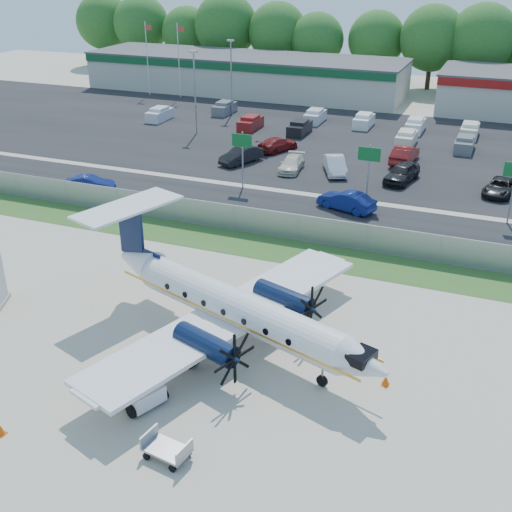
% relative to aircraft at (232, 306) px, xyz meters
% --- Properties ---
extents(ground, '(170.00, 170.00, 0.00)m').
position_rel_aircraft_xyz_m(ground, '(-1.03, -0.08, -2.23)').
color(ground, '#B6AD9A').
rests_on(ground, ground).
extents(grass_verge, '(170.00, 4.00, 0.02)m').
position_rel_aircraft_xyz_m(grass_verge, '(-1.03, 11.92, -2.22)').
color(grass_verge, '#2D561E').
rests_on(grass_verge, ground).
extents(access_road, '(170.00, 8.00, 0.02)m').
position_rel_aircraft_xyz_m(access_road, '(-1.03, 18.92, -2.22)').
color(access_road, black).
rests_on(access_road, ground).
extents(parking_lot, '(170.00, 32.00, 0.02)m').
position_rel_aircraft_xyz_m(parking_lot, '(-1.03, 39.92, -2.22)').
color(parking_lot, black).
rests_on(parking_lot, ground).
extents(perimeter_fence, '(120.00, 0.06, 1.99)m').
position_rel_aircraft_xyz_m(perimeter_fence, '(-1.03, 13.92, -1.23)').
color(perimeter_fence, gray).
rests_on(perimeter_fence, ground).
extents(building_west, '(46.40, 12.40, 5.24)m').
position_rel_aircraft_xyz_m(building_west, '(-25.03, 61.90, 0.40)').
color(building_west, '#B9B6A7').
rests_on(building_west, ground).
extents(sign_left, '(1.80, 0.26, 5.00)m').
position_rel_aircraft_xyz_m(sign_left, '(-9.03, 22.83, 1.38)').
color(sign_left, gray).
rests_on(sign_left, ground).
extents(sign_mid, '(1.80, 0.26, 5.00)m').
position_rel_aircraft_xyz_m(sign_mid, '(1.97, 22.83, 1.38)').
color(sign_mid, gray).
rests_on(sign_mid, ground).
extents(flagpole_west, '(1.06, 0.12, 10.00)m').
position_rel_aircraft_xyz_m(flagpole_west, '(-36.96, 54.92, 3.41)').
color(flagpole_west, silver).
rests_on(flagpole_west, ground).
extents(flagpole_east, '(1.06, 0.12, 10.00)m').
position_rel_aircraft_xyz_m(flagpole_east, '(-31.96, 54.92, 3.41)').
color(flagpole_east, silver).
rests_on(flagpole_east, ground).
extents(light_pole_nw, '(0.90, 0.35, 9.09)m').
position_rel_aircraft_xyz_m(light_pole_nw, '(-21.03, 37.92, 3.00)').
color(light_pole_nw, gray).
rests_on(light_pole_nw, ground).
extents(light_pole_sw, '(0.90, 0.35, 9.09)m').
position_rel_aircraft_xyz_m(light_pole_sw, '(-21.03, 47.92, 3.00)').
color(light_pole_sw, gray).
rests_on(light_pole_sw, ground).
extents(tree_line, '(112.00, 6.00, 14.00)m').
position_rel_aircraft_xyz_m(tree_line, '(-1.03, 73.92, -2.23)').
color(tree_line, '#235B1A').
rests_on(tree_line, ground).
extents(aircraft, '(18.84, 18.35, 5.78)m').
position_rel_aircraft_xyz_m(aircraft, '(0.00, 0.00, 0.00)').
color(aircraft, silver).
rests_on(aircraft, ground).
extents(pushback_tug, '(3.22, 2.86, 1.50)m').
position_rel_aircraft_xyz_m(pushback_tug, '(-2.25, -6.11, -1.52)').
color(pushback_tug, silver).
rests_on(pushback_tug, ground).
extents(baggage_cart_far, '(2.06, 1.42, 1.00)m').
position_rel_aircraft_xyz_m(baggage_cart_far, '(0.92, -8.92, -1.77)').
color(baggage_cart_far, gray).
rests_on(baggage_cart_far, ground).
extents(cone_nose, '(0.40, 0.40, 0.56)m').
position_rel_aircraft_xyz_m(cone_nose, '(8.32, -0.69, -1.97)').
color(cone_nose, '#D54906').
rests_on(cone_nose, ground).
extents(cone_port_wing, '(0.40, 0.40, 0.57)m').
position_rel_aircraft_xyz_m(cone_port_wing, '(-6.48, -10.35, -1.96)').
color(cone_port_wing, '#D54906').
rests_on(cone_port_wing, ground).
extents(cone_starboard_wing, '(0.43, 0.43, 0.61)m').
position_rel_aircraft_xyz_m(cone_starboard_wing, '(-5.86, 3.93, -1.95)').
color(cone_starboard_wing, '#D54906').
rests_on(cone_starboard_wing, ground).
extents(road_car_west, '(4.55, 2.79, 1.42)m').
position_rel_aircraft_xyz_m(road_car_west, '(-20.96, 17.06, -2.23)').
color(road_car_west, navy).
rests_on(road_car_west, ground).
extents(road_car_mid, '(5.05, 3.04, 1.57)m').
position_rel_aircraft_xyz_m(road_car_mid, '(0.77, 21.04, -2.23)').
color(road_car_mid, navy).
rests_on(road_car_mid, ground).
extents(parked_car_a, '(3.29, 5.10, 1.59)m').
position_rel_aircraft_xyz_m(parked_car_a, '(-11.97, 29.53, -2.23)').
color(parked_car_a, black).
rests_on(parked_car_a, ground).
extents(parked_car_b, '(2.31, 4.76, 1.34)m').
position_rel_aircraft_xyz_m(parked_car_b, '(-6.61, 29.06, -2.23)').
color(parked_car_b, beige).
rests_on(parked_car_b, ground).
extents(parked_car_c, '(3.47, 5.11, 1.59)m').
position_rel_aircraft_xyz_m(parked_car_c, '(-2.56, 29.82, -2.23)').
color(parked_car_c, silver).
rests_on(parked_car_c, ground).
extents(parked_car_d, '(2.97, 5.29, 1.70)m').
position_rel_aircraft_xyz_m(parked_car_d, '(3.66, 29.67, -2.23)').
color(parked_car_d, black).
rests_on(parked_car_d, ground).
extents(parked_car_e, '(3.21, 5.19, 1.34)m').
position_rel_aircraft_xyz_m(parked_car_e, '(12.11, 29.47, -2.23)').
color(parked_car_e, black).
rests_on(parked_car_e, ground).
extents(parked_car_f, '(3.72, 5.29, 1.42)m').
position_rel_aircraft_xyz_m(parked_car_f, '(-10.09, 34.81, -2.23)').
color(parked_car_f, maroon).
rests_on(parked_car_f, ground).
extents(parked_car_g, '(2.23, 5.35, 1.72)m').
position_rel_aircraft_xyz_m(parked_car_g, '(2.88, 35.53, -2.23)').
color(parked_car_g, maroon).
rests_on(parked_car_g, ground).
extents(far_parking_rows, '(56.00, 10.00, 1.60)m').
position_rel_aircraft_xyz_m(far_parking_rows, '(-1.03, 44.92, -2.23)').
color(far_parking_rows, gray).
rests_on(far_parking_rows, ground).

